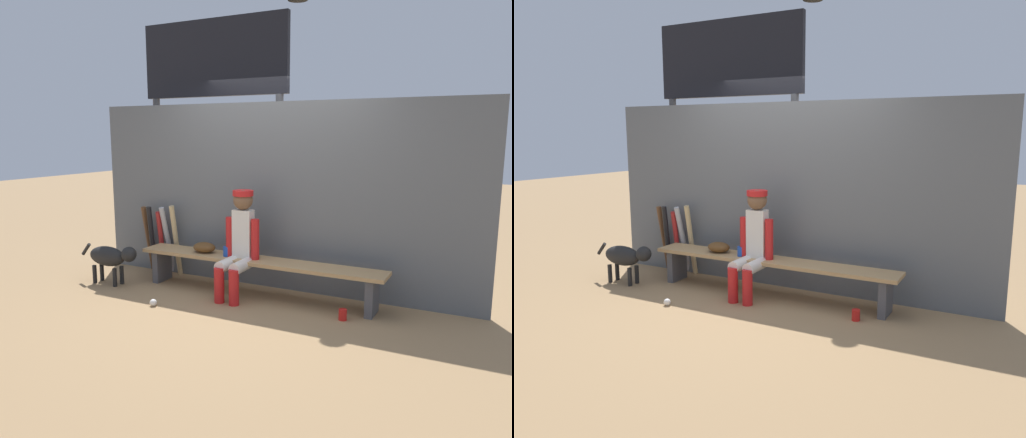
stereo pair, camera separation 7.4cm
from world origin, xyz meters
TOP-DOWN VIEW (x-y plane):
  - ground_plane at (0.00, 0.00)m, footprint 30.00×30.00m
  - chainlink_fence at (0.00, 0.38)m, footprint 4.76×0.03m
  - dugout_bench at (0.00, 0.00)m, footprint 2.90×0.36m
  - player_seated at (-0.16, -0.10)m, footprint 0.41×0.55m
  - baseball_glove at (-0.68, 0.00)m, footprint 0.28×0.20m
  - bat_wood_natural at (-1.28, 0.27)m, footprint 0.08×0.21m
  - bat_aluminum_silver at (-1.42, 0.29)m, footprint 0.08×0.28m
  - bat_aluminum_red at (-1.51, 0.27)m, footprint 0.08×0.19m
  - bat_aluminum_black at (-1.61, 0.21)m, footprint 0.08×0.15m
  - bat_wood_dark at (-1.74, 0.29)m, footprint 0.07×0.23m
  - baseball at (-0.82, -0.79)m, footprint 0.07×0.07m
  - cup_on_ground at (1.09, -0.27)m, footprint 0.08×0.08m
  - cup_on_bench at (-0.35, -0.04)m, footprint 0.08×0.08m
  - scoreboard at (-1.14, 1.09)m, footprint 2.45×0.27m
  - dog at (-1.75, -0.40)m, footprint 0.84×0.20m

SIDE VIEW (x-z plane):
  - ground_plane at x=0.00m, z-range 0.00..0.00m
  - baseball at x=-0.82m, z-range 0.00..0.07m
  - cup_on_ground at x=1.09m, z-range 0.00..0.11m
  - dog at x=-1.75m, z-range 0.09..0.58m
  - dugout_bench at x=0.00m, z-range 0.13..0.55m
  - bat_aluminum_red at x=-1.51m, z-range 0.00..0.82m
  - bat_wood_dark at x=-1.74m, z-range 0.00..0.87m
  - bat_aluminum_black at x=-1.61m, z-range 0.00..0.88m
  - bat_aluminum_silver at x=-1.42m, z-range 0.00..0.89m
  - bat_wood_natural at x=-1.28m, z-range 0.00..0.91m
  - cup_on_bench at x=-0.35m, z-range 0.42..0.53m
  - baseball_glove at x=-0.68m, z-range 0.42..0.54m
  - player_seated at x=-0.16m, z-range 0.04..1.23m
  - chainlink_fence at x=0.00m, z-range 0.00..2.15m
  - scoreboard at x=-1.14m, z-range 0.73..4.26m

